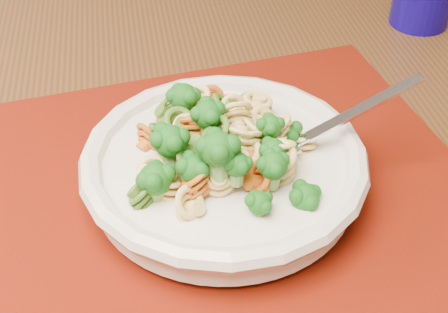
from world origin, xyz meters
name	(u,v)px	position (x,y,z in m)	size (l,w,h in m)	color
dining_table	(145,202)	(0.48, 0.03, 0.64)	(1.65, 1.23, 0.73)	#4A2D15
placemat	(201,189)	(0.52, -0.06, 0.74)	(0.48, 0.38, 0.00)	#5B1203
pasta_bowl	(224,166)	(0.54, -0.07, 0.77)	(0.25, 0.25, 0.05)	silver
pasta_broccoli_heap	(224,151)	(0.54, -0.07, 0.78)	(0.21, 0.21, 0.06)	#DEC66E
fork	(282,151)	(0.58, -0.09, 0.78)	(0.19, 0.02, 0.01)	silver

